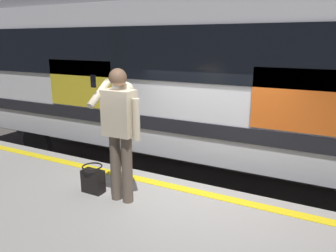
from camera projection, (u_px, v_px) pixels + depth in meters
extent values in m
plane|color=#4C4742|center=(196.00, 238.00, 5.11)|extent=(24.56, 24.56, 0.00)
cube|color=yellow|center=(189.00, 190.00, 4.61)|extent=(15.07, 0.16, 0.01)
cube|color=slate|center=(226.00, 195.00, 6.35)|extent=(19.99, 0.08, 0.16)
cube|color=slate|center=(245.00, 170.00, 7.58)|extent=(19.99, 0.08, 0.16)
cube|color=silver|center=(207.00, 75.00, 6.72)|extent=(11.84, 2.98, 2.70)
cube|color=black|center=(175.00, 54.00, 5.31)|extent=(11.25, 0.03, 0.90)
cube|color=black|center=(174.00, 126.00, 5.62)|extent=(11.25, 0.03, 0.24)
cube|color=#D85919|center=(308.00, 102.00, 4.53)|extent=(1.55, 0.02, 0.90)
cube|color=gold|center=(80.00, 84.00, 6.40)|extent=(1.55, 0.02, 0.90)
cylinder|color=black|center=(37.00, 143.00, 7.88)|extent=(0.84, 0.12, 0.84)
cylinder|color=black|center=(101.00, 122.00, 9.92)|extent=(0.84, 0.12, 0.84)
cylinder|color=brown|center=(127.00, 170.00, 4.19)|extent=(0.14, 0.14, 0.89)
cylinder|color=brown|center=(116.00, 167.00, 4.28)|extent=(0.14, 0.14, 0.89)
cube|color=beige|center=(119.00, 113.00, 4.05)|extent=(0.40, 0.24, 0.58)
sphere|color=beige|center=(126.00, 90.00, 4.12)|extent=(0.20, 0.20, 0.20)
sphere|color=#997051|center=(118.00, 77.00, 3.94)|extent=(0.22, 0.22, 0.22)
cylinder|color=beige|center=(136.00, 120.00, 3.95)|extent=(0.09, 0.09, 0.52)
cylinder|color=beige|center=(99.00, 93.00, 4.02)|extent=(0.09, 0.42, 0.33)
cube|color=black|center=(93.00, 81.00, 3.90)|extent=(0.07, 0.02, 0.15)
cube|color=black|center=(93.00, 181.00, 4.53)|extent=(0.31, 0.17, 0.32)
torus|color=black|center=(92.00, 166.00, 4.48)|extent=(0.28, 0.28, 0.02)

